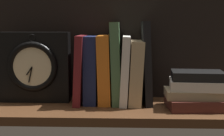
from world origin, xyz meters
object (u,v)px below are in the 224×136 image
(book_navy_bierce, at_px, (91,70))
(framed_clock, at_px, (35,67))
(book_orange_pandolfini, at_px, (105,69))
(book_white_catcher, at_px, (125,70))
(book_maroon_dawkins, at_px, (81,69))
(book_green_romantic, at_px, (116,63))
(book_tan_shortstories, at_px, (136,72))
(book_black_skeptic, at_px, (147,63))
(book_stack_side, at_px, (196,91))

(book_navy_bierce, relative_size, framed_clock, 0.94)
(book_orange_pandolfini, bearing_deg, book_white_catcher, 0.00)
(book_navy_bierce, relative_size, book_white_catcher, 1.00)
(book_maroon_dawkins, bearing_deg, framed_clock, 179.45)
(book_maroon_dawkins, height_order, book_green_romantic, book_green_romantic)
(book_maroon_dawkins, distance_m, book_green_romantic, 0.11)
(book_tan_shortstories, bearing_deg, book_white_catcher, 180.00)
(book_maroon_dawkins, xyz_separation_m, book_white_catcher, (0.14, 0.00, -0.00))
(book_black_skeptic, bearing_deg, book_maroon_dawkins, 180.00)
(framed_clock, bearing_deg, book_white_catcher, -0.28)
(book_navy_bierce, bearing_deg, book_stack_side, -11.46)
(book_white_catcher, height_order, book_tan_shortstories, book_white_catcher)
(book_stack_side, bearing_deg, book_white_catcher, 163.06)
(framed_clock, bearing_deg, book_green_romantic, -0.31)
(book_maroon_dawkins, height_order, framed_clock, framed_clock)
(book_green_romantic, relative_size, book_stack_side, 1.40)
(book_navy_bierce, distance_m, book_stack_side, 0.33)
(book_maroon_dawkins, height_order, book_tan_shortstories, book_maroon_dawkins)
(book_black_skeptic, xyz_separation_m, framed_clock, (-0.35, 0.00, -0.02))
(book_white_catcher, relative_size, book_black_skeptic, 0.82)
(book_white_catcher, bearing_deg, book_black_skeptic, 0.00)
(book_green_romantic, height_order, book_tan_shortstories, book_green_romantic)
(book_white_catcher, bearing_deg, book_maroon_dawkins, 180.00)
(book_black_skeptic, bearing_deg, book_navy_bierce, 180.00)
(book_stack_side, bearing_deg, book_black_skeptic, 155.87)
(book_black_skeptic, bearing_deg, framed_clock, 179.77)
(book_navy_bierce, height_order, book_white_catcher, same)
(book_orange_pandolfini, height_order, book_white_catcher, book_orange_pandolfini)
(book_green_romantic, xyz_separation_m, book_stack_side, (0.24, -0.06, -0.08))
(book_maroon_dawkins, xyz_separation_m, framed_clock, (-0.15, 0.00, 0.01))
(book_stack_side, bearing_deg, book_navy_bierce, 168.54)
(book_green_romantic, relative_size, book_black_skeptic, 0.99)
(book_orange_pandolfini, distance_m, framed_clock, 0.22)
(book_green_romantic, distance_m, book_stack_side, 0.26)
(book_black_skeptic, bearing_deg, book_orange_pandolfini, 180.00)
(book_maroon_dawkins, relative_size, book_stack_side, 1.17)
(book_tan_shortstories, bearing_deg, book_navy_bierce, 180.00)
(book_tan_shortstories, height_order, framed_clock, framed_clock)
(framed_clock, xyz_separation_m, book_stack_side, (0.50, -0.07, -0.06))
(book_maroon_dawkins, height_order, book_navy_bierce, book_maroon_dawkins)
(book_maroon_dawkins, distance_m, book_stack_side, 0.36)
(book_navy_bierce, distance_m, book_green_romantic, 0.08)
(book_maroon_dawkins, distance_m, book_orange_pandolfini, 0.08)
(book_orange_pandolfini, bearing_deg, book_green_romantic, 0.00)
(book_black_skeptic, distance_m, framed_clock, 0.35)
(book_black_skeptic, bearing_deg, book_green_romantic, 180.00)
(book_black_skeptic, xyz_separation_m, book_stack_side, (0.14, -0.06, -0.08))
(book_navy_bierce, relative_size, book_orange_pandolfini, 0.99)
(book_navy_bierce, xyz_separation_m, book_white_catcher, (0.11, 0.00, 0.00))
(framed_clock, bearing_deg, book_navy_bierce, -0.44)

